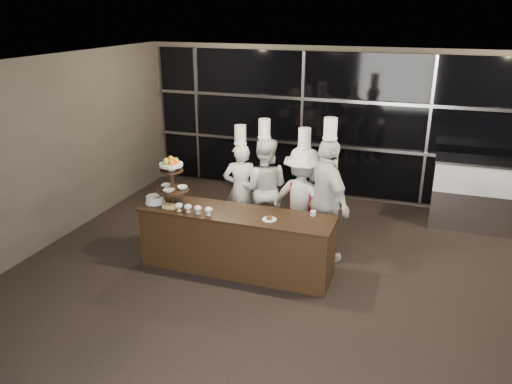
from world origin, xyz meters
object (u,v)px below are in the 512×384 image
(buffet_counter, at_px, (236,241))
(display_stand, at_px, (172,177))
(chef_a, at_px, (241,188))
(chef_b, at_px, (264,187))
(chef_c, at_px, (302,199))
(display_case, at_px, (478,191))
(chef_d, at_px, (327,201))
(layer_cake, at_px, (155,199))

(buffet_counter, relative_size, display_stand, 3.81)
(display_stand, distance_m, chef_a, 1.44)
(chef_b, bearing_deg, chef_c, -21.13)
(chef_a, height_order, chef_c, chef_c)
(display_case, relative_size, chef_d, 0.68)
(display_stand, bearing_deg, display_case, 32.50)
(layer_cake, bearing_deg, chef_c, 26.88)
(display_case, relative_size, chef_a, 0.80)
(chef_b, distance_m, chef_c, 0.78)
(display_case, xyz_separation_m, chef_c, (-2.67, -1.84, 0.17))
(chef_c, bearing_deg, chef_a, 168.79)
(buffet_counter, bearing_deg, display_stand, -179.99)
(display_case, relative_size, chef_b, 0.75)
(display_stand, height_order, layer_cake, display_stand)
(chef_a, xyz_separation_m, chef_c, (1.11, -0.22, 0.02))
(display_stand, xyz_separation_m, chef_b, (1.01, 1.25, -0.47))
(chef_a, bearing_deg, display_case, 23.09)
(chef_b, bearing_deg, layer_cake, -134.76)
(layer_cake, bearing_deg, chef_b, 45.24)
(display_stand, distance_m, layer_cake, 0.46)
(chef_a, bearing_deg, chef_c, -11.21)
(buffet_counter, distance_m, chef_c, 1.28)
(display_stand, xyz_separation_m, layer_cake, (-0.28, -0.05, -0.37))
(display_stand, bearing_deg, chef_c, 29.27)
(display_case, bearing_deg, buffet_counter, -140.52)
(display_case, height_order, chef_b, chef_b)
(layer_cake, distance_m, chef_a, 1.54)
(chef_a, bearing_deg, buffet_counter, -72.39)
(buffet_counter, xyz_separation_m, display_case, (3.41, 2.81, 0.22))
(chef_c, bearing_deg, buffet_counter, -127.09)
(layer_cake, relative_size, chef_d, 0.14)
(chef_c, xyz_separation_m, chef_d, (0.42, -0.22, 0.12))
(layer_cake, bearing_deg, display_case, 31.35)
(chef_b, bearing_deg, display_stand, -128.87)
(chef_d, bearing_deg, buffet_counter, -147.15)
(display_stand, xyz_separation_m, chef_a, (0.62, 1.19, -0.51))
(chef_a, relative_size, chef_d, 0.86)
(layer_cake, height_order, chef_d, chef_d)
(chef_b, xyz_separation_m, chef_c, (0.73, -0.28, -0.02))
(layer_cake, distance_m, chef_b, 1.84)
(chef_a, distance_m, chef_c, 1.14)
(buffet_counter, height_order, chef_b, chef_b)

